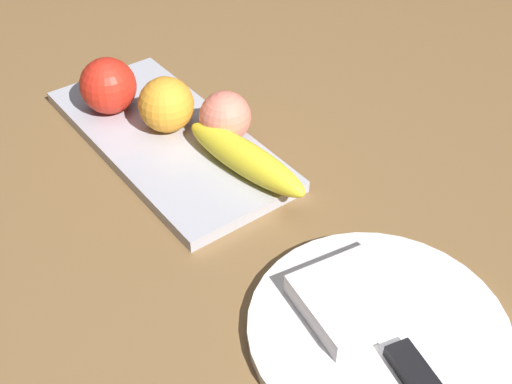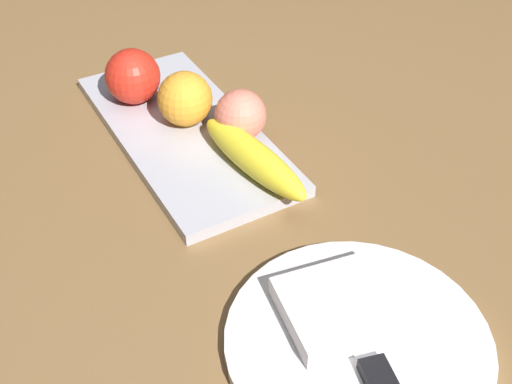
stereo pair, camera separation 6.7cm
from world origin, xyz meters
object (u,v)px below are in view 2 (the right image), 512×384
object	(u,v)px
dinner_plate	(358,341)
apple	(133,76)
folded_napkin	(340,306)
orange_near_apple	(185,99)
fruit_tray	(184,132)
peach	(240,115)
banana	(256,156)

from	to	relation	value
dinner_plate	apple	bearing A→B (deg)	3.61
folded_napkin	apple	bearing A→B (deg)	3.86
dinner_plate	folded_napkin	distance (m)	0.03
apple	orange_near_apple	world-z (taller)	apple
fruit_tray	peach	bearing A→B (deg)	-134.84
banana	folded_napkin	size ratio (longest dim) A/B	1.75
apple	banana	size ratio (longest dim) A/B	0.40
fruit_tray	banana	xyz separation A→B (m)	(-0.12, -0.04, 0.03)
apple	folded_napkin	bearing A→B (deg)	-176.14
peach	folded_napkin	xyz separation A→B (m)	(-0.28, 0.05, -0.02)
apple	dinner_plate	distance (m)	0.46
banana	dinner_plate	bearing A→B (deg)	-16.36
apple	banana	world-z (taller)	apple
orange_near_apple	apple	bearing A→B (deg)	25.00
orange_near_apple	dinner_plate	distance (m)	0.38
apple	peach	xyz separation A→B (m)	(-0.14, -0.08, -0.00)
fruit_tray	folded_napkin	xyz separation A→B (m)	(-0.34, -0.00, 0.02)
folded_napkin	banana	bearing A→B (deg)	-9.68
banana	orange_near_apple	bearing A→B (deg)	-175.19
apple	dinner_plate	size ratio (longest dim) A/B	0.30
fruit_tray	dinner_plate	world-z (taller)	fruit_tray
banana	peach	world-z (taller)	peach
apple	banana	distance (m)	0.22
peach	folded_napkin	bearing A→B (deg)	169.45
apple	banana	xyz separation A→B (m)	(-0.21, -0.07, -0.02)
dinner_plate	orange_near_apple	bearing A→B (deg)	-1.29
apple	fruit_tray	bearing A→B (deg)	-162.05
peach	apple	bearing A→B (deg)	30.02
peach	dinner_plate	size ratio (longest dim) A/B	0.26
apple	folded_napkin	size ratio (longest dim) A/B	0.70
dinner_plate	folded_napkin	size ratio (longest dim) A/B	2.31
peach	orange_near_apple	bearing A→B (deg)	35.83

